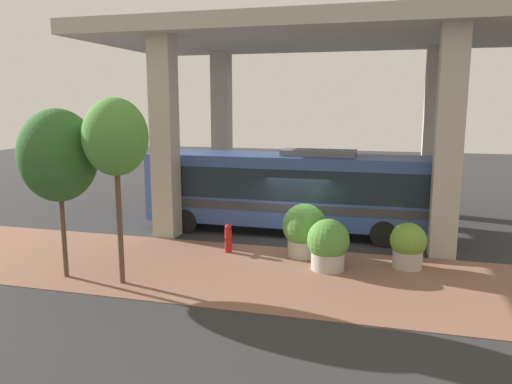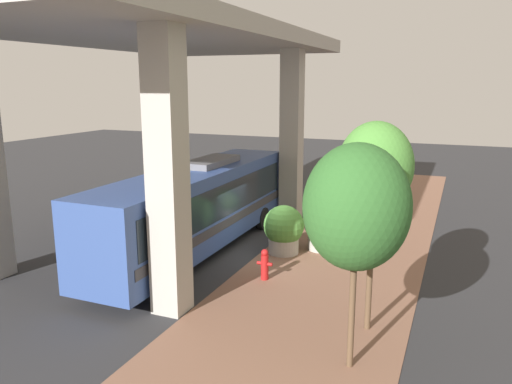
{
  "view_description": "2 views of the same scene",
  "coord_description": "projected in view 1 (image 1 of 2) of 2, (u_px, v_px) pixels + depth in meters",
  "views": [
    {
      "loc": [
        -17.74,
        -3.35,
        5.38
      ],
      "look_at": [
        0.53,
        1.55,
        1.99
      ],
      "focal_mm": 35.0,
      "sensor_mm": 36.0,
      "label": 1
    },
    {
      "loc": [
        -6.87,
        16.73,
        6.45
      ],
      "look_at": [
        -0.02,
        0.26,
        2.53
      ],
      "focal_mm": 35.0,
      "sensor_mm": 36.0,
      "label": 2
    }
  ],
  "objects": [
    {
      "name": "ground_plane",
      "position": [
        292.0,
        248.0,
        18.67
      ],
      "size": [
        80.0,
        80.0,
        0.0
      ],
      "primitive_type": "plane",
      "color": "#2D2D30",
      "rests_on": "ground"
    },
    {
      "name": "sidewalk_strip",
      "position": [
        274.0,
        274.0,
        15.81
      ],
      "size": [
        6.0,
        40.0,
        0.02
      ],
      "color": "#845B47",
      "rests_on": "ground"
    },
    {
      "name": "overpass",
      "position": [
        312.0,
        54.0,
        21.16
      ],
      "size": [
        9.4,
        18.6,
        8.54
      ],
      "color": "#ADA89E",
      "rests_on": "ground"
    },
    {
      "name": "bus",
      "position": [
        289.0,
        188.0,
        20.65
      ],
      "size": [
        2.56,
        11.91,
        3.51
      ],
      "color": "#334C8C",
      "rests_on": "ground"
    },
    {
      "name": "fire_hydrant",
      "position": [
        228.0,
        238.0,
        18.06
      ],
      "size": [
        0.53,
        0.25,
        1.07
      ],
      "color": "#B21919",
      "rests_on": "ground"
    },
    {
      "name": "planter_front",
      "position": [
        408.0,
        245.0,
        16.34
      ],
      "size": [
        1.18,
        1.18,
        1.53
      ],
      "color": "#ADA89E",
      "rests_on": "ground"
    },
    {
      "name": "planter_middle",
      "position": [
        304.0,
        230.0,
        17.57
      ],
      "size": [
        1.55,
        1.55,
        1.9
      ],
      "color": "#ADA89E",
      "rests_on": "ground"
    },
    {
      "name": "planter_back",
      "position": [
        328.0,
        245.0,
        16.16
      ],
      "size": [
        1.38,
        1.38,
        1.69
      ],
      "color": "#ADA89E",
      "rests_on": "ground"
    },
    {
      "name": "street_tree_near",
      "position": [
        115.0,
        138.0,
        14.32
      ],
      "size": [
        1.88,
        1.88,
        5.54
      ],
      "color": "brown",
      "rests_on": "ground"
    },
    {
      "name": "street_tree_far",
      "position": [
        58.0,
        156.0,
        14.96
      ],
      "size": [
        2.34,
        2.34,
        5.23
      ],
      "color": "brown",
      "rests_on": "ground"
    }
  ]
}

